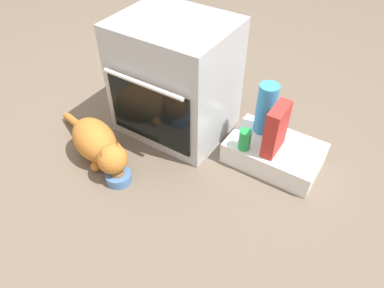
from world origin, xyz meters
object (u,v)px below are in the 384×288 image
(water_bottle, at_px, (266,109))
(food_bowl, at_px, (118,176))
(cereal_box, at_px, (276,129))
(cat, at_px, (98,143))
(pantry_cabinet, at_px, (274,153))
(soda_can, at_px, (245,139))
(oven, at_px, (175,79))

(water_bottle, bearing_deg, food_bowl, -128.50)
(cereal_box, bearing_deg, cat, -150.46)
(pantry_cabinet, height_order, cat, cat)
(water_bottle, distance_m, soda_can, 0.22)
(oven, bearing_deg, cereal_box, -2.06)
(cat, height_order, water_bottle, water_bottle)
(pantry_cabinet, xyz_separation_m, soda_can, (-0.14, -0.12, 0.13))
(food_bowl, xyz_separation_m, cat, (-0.19, 0.07, 0.09))
(cat, xyz_separation_m, water_bottle, (0.72, 0.60, 0.16))
(food_bowl, relative_size, soda_can, 1.17)
(cat, bearing_deg, cereal_box, 48.68)
(food_bowl, bearing_deg, cat, 160.87)
(oven, bearing_deg, soda_can, -10.64)
(oven, bearing_deg, water_bottle, 10.64)
(cereal_box, xyz_separation_m, water_bottle, (-0.11, 0.12, 0.01))
(water_bottle, bearing_deg, soda_can, -96.09)
(oven, distance_m, food_bowl, 0.65)
(cereal_box, relative_size, soda_can, 2.33)
(oven, relative_size, cat, 0.99)
(pantry_cabinet, relative_size, cat, 0.73)
(pantry_cabinet, bearing_deg, cat, -148.19)
(water_bottle, bearing_deg, oven, -169.36)
(cat, height_order, cereal_box, cereal_box)
(pantry_cabinet, distance_m, cereal_box, 0.21)
(food_bowl, height_order, cereal_box, cereal_box)
(water_bottle, bearing_deg, pantry_cabinet, -33.34)
(oven, distance_m, pantry_cabinet, 0.71)
(cat, distance_m, cereal_box, 0.97)
(oven, relative_size, water_bottle, 2.31)
(food_bowl, bearing_deg, soda_can, 42.69)
(oven, xyz_separation_m, food_bowl, (0.00, -0.57, -0.31))
(cat, distance_m, soda_can, 0.81)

